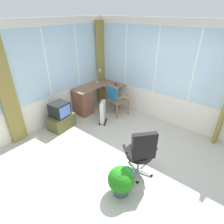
# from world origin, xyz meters

# --- Properties ---
(ground) EXTENTS (4.89, 5.80, 0.06)m
(ground) POSITION_xyz_m (0.00, 0.00, -0.03)
(ground) COLOR #BBB5A6
(north_window_panel) EXTENTS (3.89, 0.07, 2.62)m
(north_window_panel) POSITION_xyz_m (-0.00, 2.43, 1.31)
(north_window_panel) COLOR white
(north_window_panel) RESTS_ON ground
(east_window_panel) EXTENTS (0.07, 4.80, 2.62)m
(east_window_panel) POSITION_xyz_m (1.98, 0.00, 1.31)
(east_window_panel) COLOR white
(east_window_panel) RESTS_ON ground
(curtain_north_left) EXTENTS (0.35, 0.09, 2.52)m
(curtain_north_left) POSITION_xyz_m (-1.07, 2.35, 1.26)
(curtain_north_left) COLOR olive
(curtain_north_left) RESTS_ON ground
(curtain_corner) EXTENTS (0.35, 0.10, 2.52)m
(curtain_corner) POSITION_xyz_m (1.85, 2.30, 1.26)
(curtain_corner) COLOR olive
(curtain_corner) RESTS_ON ground
(desk) EXTENTS (1.36, 0.99, 0.77)m
(desk) POSITION_xyz_m (0.88, 2.10, 0.42)
(desk) COLOR #83604B
(desk) RESTS_ON ground
(desk_lamp) EXTENTS (0.22, 0.19, 0.42)m
(desk_lamp) POSITION_xyz_m (1.61, 2.16, 1.04)
(desk_lamp) COLOR #B2B7BC
(desk_lamp) RESTS_ON desk
(tv_remote) EXTENTS (0.12, 0.15, 0.02)m
(tv_remote) POSITION_xyz_m (1.71, 1.61, 0.78)
(tv_remote) COLOR black
(tv_remote) RESTS_ON desk
(wooden_armchair) EXTENTS (0.58, 0.58, 0.92)m
(wooden_armchair) POSITION_xyz_m (1.33, 1.34, 0.58)
(wooden_armchair) COLOR olive
(wooden_armchair) RESTS_ON ground
(office_chair) EXTENTS (0.61, 0.60, 1.03)m
(office_chair) POSITION_xyz_m (-0.18, -0.46, 0.58)
(office_chair) COLOR #B7B7BF
(office_chair) RESTS_ON ground
(tv_on_stand) EXTENTS (0.68, 0.50, 0.72)m
(tv_on_stand) POSITION_xyz_m (-0.09, 2.00, 0.32)
(tv_on_stand) COLOR brown
(tv_on_stand) RESTS_ON ground
(space_heater) EXTENTS (0.40, 0.33, 0.63)m
(space_heater) POSITION_xyz_m (0.81, 1.34, 0.32)
(space_heater) COLOR silver
(space_heater) RESTS_ON ground
(potted_plant) EXTENTS (0.44, 0.44, 0.54)m
(potted_plant) POSITION_xyz_m (-0.70, -0.43, 0.31)
(potted_plant) COLOR #3F4B49
(potted_plant) RESTS_ON ground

